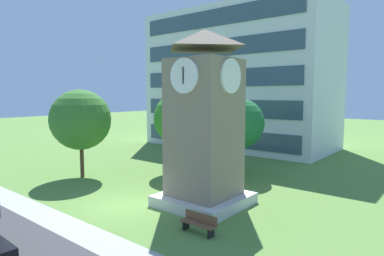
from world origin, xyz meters
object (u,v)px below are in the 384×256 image
(park_bench, at_px, (199,223))
(tree_by_building, at_px, (181,119))
(tree_near_tower, at_px, (239,124))
(tree_streetside, at_px, (81,120))
(clock_tower, at_px, (204,129))

(park_bench, xyz_separation_m, tree_by_building, (-8.37, 8.41, 3.87))
(tree_by_building, distance_m, tree_near_tower, 4.56)
(park_bench, height_order, tree_streetside, tree_streetside)
(tree_near_tower, bearing_deg, park_bench, -67.61)
(clock_tower, xyz_separation_m, tree_streetside, (-11.02, -0.79, 0.02))
(clock_tower, relative_size, park_bench, 5.44)
(clock_tower, height_order, park_bench, clock_tower)
(clock_tower, bearing_deg, park_bench, -56.15)
(park_bench, relative_size, tree_by_building, 0.28)
(park_bench, bearing_deg, tree_by_building, 134.87)
(clock_tower, xyz_separation_m, park_bench, (2.20, -3.27, -3.90))
(tree_by_building, bearing_deg, park_bench, -45.13)
(clock_tower, relative_size, tree_near_tower, 1.63)
(tree_by_building, bearing_deg, tree_near_tower, 27.00)
(tree_streetside, height_order, tree_near_tower, tree_streetside)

